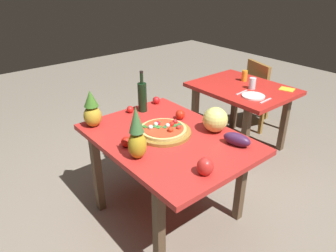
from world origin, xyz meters
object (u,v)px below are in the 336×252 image
object	(u,v)px
tomato_by_bottle	(126,142)
tomato_at_corner	(180,114)
drinking_glass_water	(252,83)
dinner_plate	(253,96)
tomato_beside_pepper	(130,109)
drinking_glass_juice	(244,76)
background_table	(242,96)
melon	(215,120)
pineapple_right	(137,136)
bell_pepper	(205,166)
pizza_board	(163,132)
eggplant	(237,139)
pizza	(163,129)
pineapple_left	(92,110)
dining_chair	(263,91)
napkin_folded	(287,89)
wine_bottle	(142,96)
knife_utensil	(266,101)
tomato_near_board	(156,100)
fork_utensil	(242,92)
display_table	(168,146)

from	to	relation	value
tomato_by_bottle	tomato_at_corner	bearing A→B (deg)	99.49
drinking_glass_water	dinner_plate	world-z (taller)	drinking_glass_water
tomato_by_bottle	tomato_beside_pepper	size ratio (longest dim) A/B	1.21
tomato_by_bottle	drinking_glass_juice	xyz separation A→B (m)	(-0.38, 1.77, 0.02)
background_table	tomato_at_corner	distance (m)	1.05
melon	tomato_by_bottle	bearing A→B (deg)	-109.39
pineapple_right	bell_pepper	world-z (taller)	pineapple_right
background_table	drinking_glass_water	xyz separation A→B (m)	(0.10, 0.02, 0.17)
pizza_board	eggplant	bearing A→B (deg)	32.92
pizza_board	bell_pepper	world-z (taller)	bell_pepper
background_table	tomato_by_bottle	xyz separation A→B (m)	(0.27, -1.61, 0.14)
pizza	melon	world-z (taller)	melon
pineapple_left	tomato_at_corner	size ratio (longest dim) A/B	3.78
melon	dinner_plate	world-z (taller)	melon
dining_chair	melon	size ratio (longest dim) A/B	4.48
tomato_by_bottle	napkin_folded	world-z (taller)	tomato_by_bottle
pizza_board	wine_bottle	distance (m)	0.48
pizza	knife_utensil	distance (m)	1.14
eggplant	tomato_beside_pepper	world-z (taller)	eggplant
eggplant	dinner_plate	distance (m)	0.98
tomato_by_bottle	napkin_folded	xyz separation A→B (m)	(0.08, 1.89, -0.03)
knife_utensil	drinking_glass_juice	bearing A→B (deg)	145.09
tomato_near_board	drinking_glass_juice	distance (m)	1.14
bell_pepper	tomato_at_corner	world-z (taller)	bell_pepper
background_table	melon	bearing A→B (deg)	-62.87
fork_utensil	drinking_glass_juice	bearing A→B (deg)	120.25
drinking_glass_juice	display_table	bearing A→B (deg)	-72.88
tomato_near_board	dinner_plate	xyz separation A→B (m)	(0.46, 0.82, -0.03)
pineapple_right	napkin_folded	world-z (taller)	pineapple_right
bell_pepper	eggplant	xyz separation A→B (m)	(-0.10, 0.42, -0.01)
fork_utensil	pineapple_right	bearing A→B (deg)	-82.23
knife_utensil	fork_utensil	bearing A→B (deg)	177.16
display_table	dining_chair	size ratio (longest dim) A/B	1.46
pizza	tomato_by_bottle	xyz separation A→B (m)	(-0.02, -0.32, -0.00)
tomato_beside_pepper	pineapple_right	bearing A→B (deg)	-29.40
background_table	pineapple_right	world-z (taller)	pineapple_right
drinking_glass_juice	fork_utensil	xyz separation A→B (m)	(0.22, -0.31, -0.05)
pizza_board	melon	size ratio (longest dim) A/B	2.19
dining_chair	tomato_at_corner	xyz separation A→B (m)	(0.32, -1.64, 0.28)
melon	drinking_glass_water	world-z (taller)	melon
dining_chair	eggplant	bearing A→B (deg)	137.20
pineapple_right	drinking_glass_water	distance (m)	1.68
melon	knife_utensil	bearing A→B (deg)	97.45
dining_chair	drinking_glass_water	bearing A→B (deg)	131.24
display_table	pizza	world-z (taller)	pizza
pineapple_left	tomato_near_board	xyz separation A→B (m)	(-0.05, 0.66, -0.10)
eggplant	tomato_near_board	size ratio (longest dim) A/B	2.98
display_table	melon	bearing A→B (deg)	64.56
background_table	tomato_near_board	xyz separation A→B (m)	(-0.21, -0.97, 0.14)
eggplant	display_table	bearing A→B (deg)	-144.16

